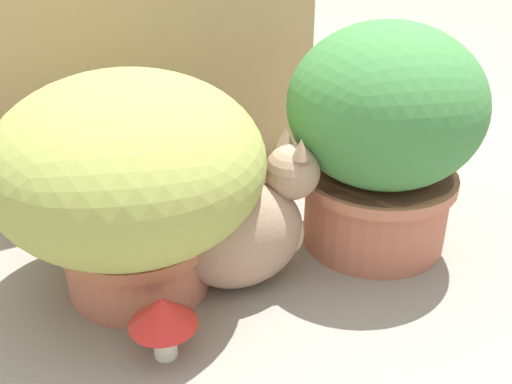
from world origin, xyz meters
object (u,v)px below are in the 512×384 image
object	(u,v)px
mushroom_ornament_red	(163,315)
grass_planter	(129,176)
leafy_planter	(383,132)
cat	(249,228)
mushroom_ornament_pink	(157,264)

from	to	relation	value
mushroom_ornament_red	grass_planter	bearing A→B (deg)	83.00
leafy_planter	mushroom_ornament_red	size ratio (longest dim) A/B	4.01
cat	mushroom_ornament_red	size ratio (longest dim) A/B	3.07
leafy_planter	mushroom_ornament_red	xyz separation A→B (m)	(-0.54, -0.13, -0.18)
leafy_planter	mushroom_ornament_red	distance (m)	0.59
mushroom_ornament_pink	mushroom_ornament_red	bearing A→B (deg)	-106.06
cat	mushroom_ornament_red	bearing A→B (deg)	-150.23
mushroom_ornament_red	mushroom_ornament_pink	world-z (taller)	mushroom_ornament_pink
cat	mushroom_ornament_pink	size ratio (longest dim) A/B	2.80
grass_planter	mushroom_ornament_pink	world-z (taller)	grass_planter
leafy_planter	mushroom_ornament_pink	world-z (taller)	leafy_planter
grass_planter	cat	world-z (taller)	grass_planter
leafy_planter	mushroom_ornament_red	world-z (taller)	leafy_planter
mushroom_ornament_pink	leafy_planter	bearing A→B (deg)	-0.34
grass_planter	leafy_planter	bearing A→B (deg)	-9.54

